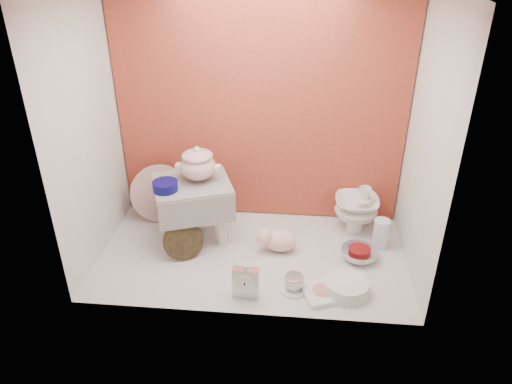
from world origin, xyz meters
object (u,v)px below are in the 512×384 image
soup_tureen (198,163)px  crystal_bowl (359,254)px  floral_platter (160,193)px  step_stool (194,210)px  porcelain_tower (356,208)px  gold_rim_teacup (294,282)px  mantel_clock (246,281)px  blue_white_vase (190,201)px  plush_pig (280,240)px  dinner_plate_stack (347,287)px

soup_tureen → crystal_bowl: (0.97, -0.18, -0.46)m
floral_platter → crystal_bowl: size_ratio=1.78×
step_stool → porcelain_tower: (1.00, 0.18, -0.04)m
gold_rim_teacup → soup_tureen: bearing=140.7°
floral_platter → porcelain_tower: floral_platter is taller
step_stool → mantel_clock: step_stool is taller
floral_platter → mantel_clock: bearing=-48.4°
step_stool → blue_white_vase: (-0.07, 0.19, -0.05)m
step_stool → plush_pig: step_stool is taller
mantel_clock → gold_rim_teacup: size_ratio=1.88×
soup_tureen → blue_white_vase: bearing=123.3°
floral_platter → gold_rim_teacup: size_ratio=3.58×
floral_platter → porcelain_tower: size_ratio=1.23×
dinner_plate_stack → crystal_bowl: 0.32m
step_stool → gold_rim_teacup: 0.79m
gold_rim_teacup → porcelain_tower: porcelain_tower is taller
plush_pig → gold_rim_teacup: size_ratio=2.33×
floral_platter → dinner_plate_stack: 1.35m
plush_pig → dinner_plate_stack: size_ratio=1.01×
mantel_clock → plush_pig: 0.46m
gold_rim_teacup → step_stool: bearing=144.3°
mantel_clock → gold_rim_teacup: mantel_clock is taller
dinner_plate_stack → floral_platter: bearing=151.4°
mantel_clock → plush_pig: bearing=74.1°
dinner_plate_stack → porcelain_tower: porcelain_tower is taller
plush_pig → floral_platter: bearing=169.6°
step_stool → mantel_clock: 0.66m
plush_pig → soup_tureen: bearing=174.6°
soup_tureen → porcelain_tower: soup_tureen is taller
step_stool → plush_pig: (0.54, -0.10, -0.12)m
mantel_clock → crystal_bowl: bearing=36.3°
mantel_clock → porcelain_tower: 0.94m
floral_platter → gold_rim_teacup: floral_platter is taller
soup_tureen → plush_pig: 0.67m
step_stool → blue_white_vase: step_stool is taller
dinner_plate_stack → step_stool: bearing=153.9°
floral_platter → porcelain_tower: (1.27, -0.02, -0.03)m
step_stool → mantel_clock: size_ratio=2.20×
blue_white_vase → porcelain_tower: size_ratio=0.89×
gold_rim_teacup → dinner_plate_stack: gold_rim_teacup is taller
blue_white_vase → plush_pig: 0.68m
step_stool → gold_rim_teacup: step_stool is taller
step_stool → crystal_bowl: step_stool is taller
crystal_bowl → blue_white_vase: bearing=162.7°
blue_white_vase → plush_pig: size_ratio=1.11×
soup_tureen → dinner_plate_stack: (0.88, -0.48, -0.46)m
soup_tureen → gold_rim_teacup: size_ratio=2.38×
gold_rim_teacup → crystal_bowl: (0.37, 0.31, -0.02)m
floral_platter → gold_rim_teacup: (0.89, -0.65, -0.13)m
crystal_bowl → step_stool: bearing=172.1°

